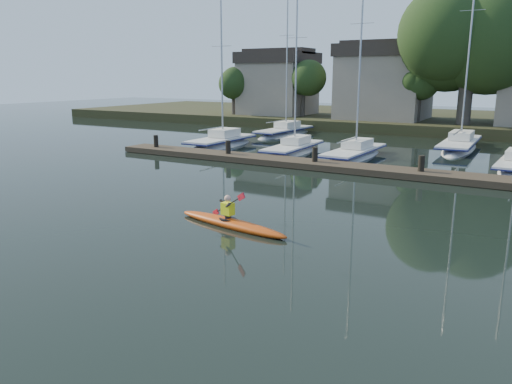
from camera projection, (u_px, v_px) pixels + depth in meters
The scene contains 9 objects.
ground at pixel (224, 246), 15.75m from camera, with size 160.00×160.00×0.00m, color black.
kayak at pixel (231, 221), 17.69m from camera, with size 4.98×1.50×1.58m.
dock at pixel (365, 169), 27.50m from camera, with size 34.00×2.00×1.80m.
sailboat_0 at pixel (221, 149), 37.83m from camera, with size 2.28×8.08×12.81m.
sailboat_1 at pixel (293, 156), 34.51m from camera, with size 2.30×8.18×13.27m.
sailboat_2 at pixel (354, 161), 32.57m from camera, with size 2.27×8.76×14.42m.
sailboat_5 at pixel (284, 137), 44.97m from camera, with size 2.63×9.07×14.83m.
sailboat_6 at pixel (459, 152), 36.45m from camera, with size 2.34×10.42×16.51m.
shore at pixel (469, 97), 48.17m from camera, with size 90.00×25.25×12.75m.
Camera 1 is at (8.37, -12.43, 5.25)m, focal length 35.00 mm.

